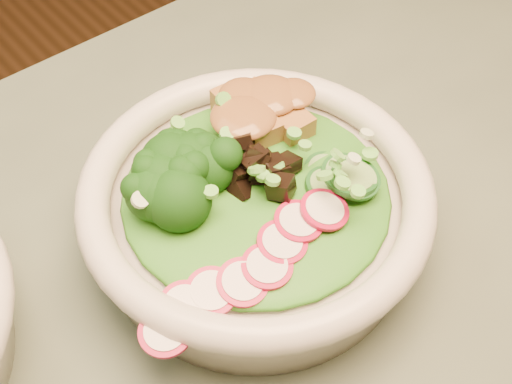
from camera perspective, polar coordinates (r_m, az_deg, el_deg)
salad_bowl at (r=0.50m, az=0.00°, el=-1.38°), size 0.24×0.24×0.07m
lettuce_bed at (r=0.48m, az=0.00°, el=0.08°), size 0.18×0.18×0.02m
broccoli_florets at (r=0.47m, az=-6.85°, el=0.91°), size 0.09×0.08×0.04m
radish_slices at (r=0.44m, az=0.43°, el=-5.61°), size 0.11×0.07×0.02m
cucumber_slices at (r=0.48m, az=7.08°, el=0.81°), size 0.08×0.08×0.03m
mushroom_heap at (r=0.48m, az=-0.01°, el=2.01°), size 0.08×0.08×0.04m
tofu_cubes at (r=0.51m, az=0.10°, el=5.70°), size 0.10×0.08×0.03m
peanut_sauce at (r=0.50m, az=0.10°, el=6.65°), size 0.06×0.05×0.01m
scallion_garnish at (r=0.47m, az=0.00°, el=1.75°), size 0.17×0.17×0.02m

